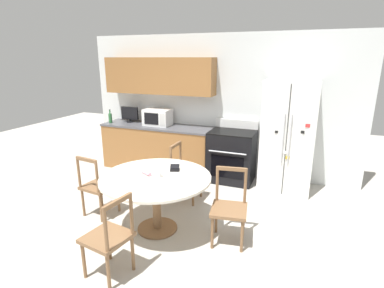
% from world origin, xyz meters
% --- Properties ---
extents(ground_plane, '(14.00, 14.00, 0.00)m').
position_xyz_m(ground_plane, '(0.00, 0.00, 0.00)').
color(ground_plane, '#B2ADA3').
extents(back_wall, '(5.20, 0.44, 2.60)m').
position_xyz_m(back_wall, '(-0.30, 2.59, 1.45)').
color(back_wall, silver).
rests_on(back_wall, ground_plane).
extents(kitchen_counter, '(2.23, 0.64, 0.90)m').
position_xyz_m(kitchen_counter, '(-1.10, 2.29, 0.45)').
color(kitchen_counter, '#936033').
rests_on(kitchen_counter, ground_plane).
extents(refrigerator, '(0.83, 0.72, 1.84)m').
position_xyz_m(refrigerator, '(1.36, 2.24, 0.92)').
color(refrigerator, white).
rests_on(refrigerator, ground_plane).
extents(oven_range, '(0.79, 0.68, 1.08)m').
position_xyz_m(oven_range, '(0.42, 2.26, 0.47)').
color(oven_range, black).
rests_on(oven_range, ground_plane).
extents(microwave, '(0.51, 0.35, 0.31)m').
position_xyz_m(microwave, '(-1.09, 2.31, 1.06)').
color(microwave, white).
rests_on(microwave, kitchen_counter).
extents(countertop_tv, '(0.37, 0.16, 0.32)m').
position_xyz_m(countertop_tv, '(-1.76, 2.37, 1.07)').
color(countertop_tv, black).
rests_on(countertop_tv, kitchen_counter).
extents(counter_bottle, '(0.07, 0.07, 0.27)m').
position_xyz_m(counter_bottle, '(-2.10, 2.17, 1.00)').
color(counter_bottle, '#2D6B38').
rests_on(counter_bottle, kitchen_counter).
extents(dining_table, '(1.40, 1.40, 0.74)m').
position_xyz_m(dining_table, '(-0.08, 0.29, 0.63)').
color(dining_table, beige).
rests_on(dining_table, ground_plane).
extents(dining_chair_near, '(0.48, 0.48, 0.90)m').
position_xyz_m(dining_chair_near, '(-0.12, -0.65, 0.43)').
color(dining_chair_near, brown).
rests_on(dining_chair_near, ground_plane).
extents(dining_chair_right, '(0.48, 0.48, 0.90)m').
position_xyz_m(dining_chair_right, '(0.86, 0.38, 0.43)').
color(dining_chair_right, brown).
rests_on(dining_chair_right, ground_plane).
extents(dining_chair_left, '(0.47, 0.47, 0.90)m').
position_xyz_m(dining_chair_left, '(-1.02, 0.33, 0.43)').
color(dining_chair_left, brown).
rests_on(dining_chair_left, ground_plane).
extents(dining_chair_far, '(0.43, 0.43, 0.90)m').
position_xyz_m(dining_chair_far, '(-0.07, 1.23, 0.43)').
color(dining_chair_far, brown).
rests_on(dining_chair_far, ground_plane).
extents(candle_glass, '(0.09, 0.09, 0.08)m').
position_xyz_m(candle_glass, '(-0.04, 0.28, 0.78)').
color(candle_glass, silver).
rests_on(candle_glass, dining_table).
extents(folded_napkin, '(0.16, 0.11, 0.05)m').
position_xyz_m(folded_napkin, '(-0.21, 0.30, 0.77)').
color(folded_napkin, pink).
rests_on(folded_napkin, dining_table).
extents(wallet, '(0.16, 0.16, 0.07)m').
position_xyz_m(wallet, '(0.06, 0.57, 0.77)').
color(wallet, black).
rests_on(wallet, dining_table).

